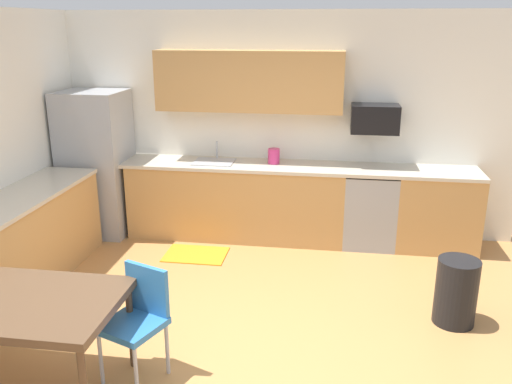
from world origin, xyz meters
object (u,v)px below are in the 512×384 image
(chair_near_table, at_px, (138,314))
(dining_table, at_px, (18,307))
(refrigerator, at_px, (97,163))
(oven_range, at_px, (369,208))
(microwave, at_px, (375,119))
(trash_bin, at_px, (456,292))
(kettle, at_px, (274,157))

(chair_near_table, bearing_deg, dining_table, -157.73)
(refrigerator, distance_m, oven_range, 3.38)
(oven_range, distance_m, microwave, 1.05)
(chair_near_table, bearing_deg, microwave, 58.32)
(microwave, relative_size, trash_bin, 0.90)
(chair_near_table, height_order, kettle, kettle)
(oven_range, bearing_deg, microwave, 90.00)
(microwave, relative_size, dining_table, 0.39)
(refrigerator, distance_m, dining_table, 3.16)
(dining_table, distance_m, chair_near_table, 0.82)
(oven_range, xyz_separation_m, kettle, (-1.16, 0.05, 0.56))
(kettle, bearing_deg, microwave, 2.48)
(refrigerator, bearing_deg, chair_near_table, -60.78)
(refrigerator, xyz_separation_m, kettle, (2.19, 0.13, 0.13))
(oven_range, relative_size, trash_bin, 1.52)
(refrigerator, distance_m, trash_bin, 4.38)
(oven_range, height_order, trash_bin, oven_range)
(kettle, bearing_deg, chair_near_table, -102.77)
(oven_range, xyz_separation_m, chair_near_table, (-1.81, -2.83, 0.05))
(kettle, bearing_deg, dining_table, -113.67)
(chair_near_table, relative_size, kettle, 4.25)
(oven_range, bearing_deg, dining_table, -129.14)
(microwave, bearing_deg, dining_table, -128.26)
(dining_table, relative_size, trash_bin, 2.33)
(microwave, xyz_separation_m, trash_bin, (0.67, -1.82, -1.20))
(trash_bin, bearing_deg, refrigerator, 157.84)
(refrigerator, bearing_deg, oven_range, 1.37)
(chair_near_table, bearing_deg, refrigerator, 119.22)
(oven_range, height_order, dining_table, oven_range)
(microwave, distance_m, chair_near_table, 3.58)
(oven_range, height_order, kettle, kettle)
(oven_range, xyz_separation_m, trash_bin, (0.67, -1.72, -0.16))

